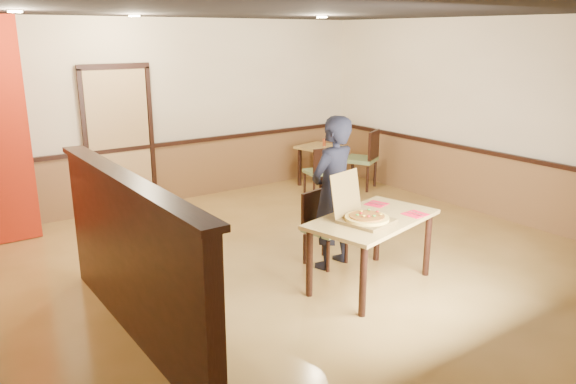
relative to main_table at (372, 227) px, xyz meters
The scene contains 24 objects.
floor 0.99m from the main_table, 120.31° to the left, with size 7.00×7.00×0.00m, color tan.
ceiling 2.28m from the main_table, 120.31° to the left, with size 7.00×7.00×0.00m, color black.
wall_back 4.23m from the main_table, 95.22° to the left, with size 7.00×7.00×0.00m, color #F3E1BE.
wall_right 3.28m from the main_table, 11.74° to the left, with size 7.00×7.00×0.00m, color #F3E1BE.
wainscot_back 4.14m from the main_table, 95.26° to the left, with size 7.00×0.04×0.90m, color brown.
chair_rail_back 4.13m from the main_table, 95.29° to the left, with size 7.00×0.06×0.06m, color black.
wainscot_right 3.16m from the main_table, 11.85° to the left, with size 0.04×7.00×0.90m, color brown.
chair_rail_right 3.15m from the main_table, 11.93° to the left, with size 0.06×7.00×0.06m, color black.
back_door 4.29m from the main_table, 106.01° to the left, with size 0.90×0.06×2.10m, color tan.
booth_partition 2.42m from the main_table, 169.32° to the left, with size 0.20×3.10×1.44m.
spot_a 4.21m from the main_table, 137.57° to the left, with size 0.14×0.14×0.02m, color beige.
spot_b 3.98m from the main_table, 110.53° to the left, with size 0.14×0.14×0.02m, color beige.
spot_c 3.20m from the main_table, 64.59° to the left, with size 0.14×0.14×0.02m, color beige.
main_table is the anchor object (origin of this frame).
diner_chair 0.81m from the main_table, 92.07° to the left, with size 0.49×0.49×0.84m.
side_chair_left 3.33m from the main_table, 60.41° to the left, with size 0.48×0.48×0.83m.
side_chair_right 3.88m from the main_table, 48.10° to the left, with size 0.68×0.68×1.01m.
side_table 4.08m from the main_table, 59.01° to the left, with size 0.77×0.77×0.69m.
diner 0.68m from the main_table, 89.74° to the left, with size 0.63×0.41×1.73m, color black.
pizza_box 0.25m from the main_table, 166.53° to the right, with size 0.56×0.62×0.48m.
pizza 0.24m from the main_table, 151.30° to the right, with size 0.44×0.44×0.03m, color #F4D158.
napkin_near 0.48m from the main_table, 23.23° to the right, with size 0.23×0.23×0.01m.
napkin_far 0.49m from the main_table, 40.84° to the left, with size 0.26×0.26×0.01m.
condiment 4.08m from the main_table, 57.91° to the left, with size 0.05×0.05×0.13m, color brown.
Camera 1 is at (-3.49, -4.59, 2.57)m, focal length 35.00 mm.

